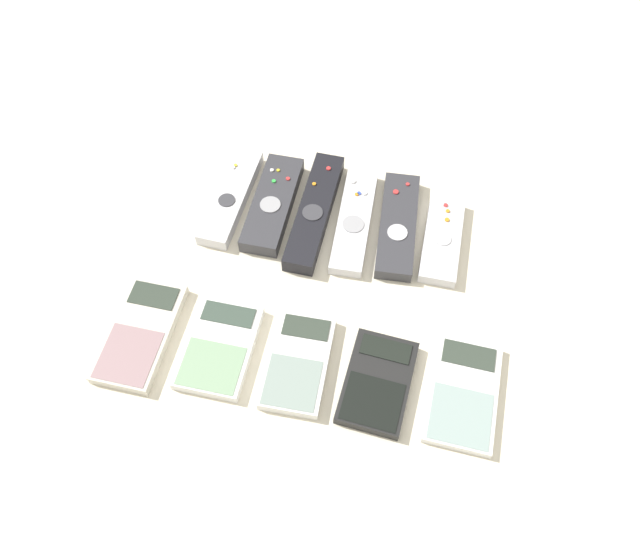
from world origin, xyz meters
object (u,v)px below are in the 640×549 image
object	(u,v)px
remote_2	(315,211)
remote_4	(398,225)
calculator_3	(378,382)
calculator_1	(219,347)
calculator_0	(140,333)
remote_1	(273,204)
remote_3	(354,220)
calculator_2	(299,362)
remote_5	(442,240)
remote_0	(231,197)
calculator_4	(463,393)

from	to	relation	value
remote_2	remote_4	world-z (taller)	remote_2
remote_2	calculator_3	bearing A→B (deg)	-59.85
calculator_1	remote_2	bearing A→B (deg)	72.75
calculator_0	calculator_1	world-z (taller)	same
remote_1	calculator_1	world-z (taller)	remote_1
remote_3	calculator_3	world-z (taller)	remote_3
calculator_0	calculator_2	world-z (taller)	same
remote_3	calculator_0	world-z (taller)	remote_3
calculator_0	remote_3	bearing A→B (deg)	45.44
remote_1	remote_5	xyz separation A→B (m)	(0.26, -0.01, -0.00)
remote_5	calculator_3	xyz separation A→B (m)	(-0.06, -0.24, -0.00)
remote_0	remote_4	bearing A→B (deg)	1.99
remote_1	calculator_1	distance (m)	0.25
remote_4	calculator_4	bearing A→B (deg)	-67.61
remote_5	calculator_0	size ratio (longest dim) A/B	0.94
calculator_3	calculator_0	bearing A→B (deg)	-176.73
remote_4	calculator_1	xyz separation A→B (m)	(-0.20, -0.25, -0.00)
calculator_1	calculator_3	world-z (taller)	same
calculator_0	remote_4	bearing A→B (deg)	39.15
remote_3	calculator_2	size ratio (longest dim) A/B	1.36
calculator_0	calculator_4	world-z (taller)	calculator_0
remote_3	remote_5	xyz separation A→B (m)	(0.13, -0.01, 0.00)
remote_1	calculator_2	world-z (taller)	remote_1
remote_3	calculator_0	size ratio (longest dim) A/B	1.20
remote_1	remote_3	xyz separation A→B (m)	(0.13, -0.00, -0.00)
remote_0	calculator_1	xyz separation A→B (m)	(0.06, -0.25, -0.00)
remote_4	calculator_0	xyz separation A→B (m)	(-0.31, -0.25, -0.00)
calculator_3	remote_3	bearing A→B (deg)	110.82
remote_0	remote_2	size ratio (longest dim) A/B	0.87
calculator_2	remote_0	bearing A→B (deg)	122.11
remote_5	calculator_2	world-z (taller)	remote_5
remote_5	calculator_1	bearing A→B (deg)	-138.86
remote_1	calculator_2	size ratio (longest dim) A/B	1.25
calculator_0	calculator_1	distance (m)	0.11
remote_4	remote_1	bearing A→B (deg)	176.36
remote_0	calculator_0	size ratio (longest dim) A/B	1.16
calculator_2	calculator_4	size ratio (longest dim) A/B	0.94
remote_2	calculator_4	distance (m)	0.34
calculator_3	calculator_4	world-z (taller)	calculator_3
remote_4	remote_3	bearing A→B (deg)	179.00
remote_1	remote_2	bearing A→B (deg)	-1.41
remote_5	calculator_1	world-z (taller)	remote_5
remote_0	calculator_2	xyz separation A→B (m)	(0.17, -0.25, -0.00)
remote_1	remote_2	xyz separation A→B (m)	(0.07, -0.00, 0.00)
calculator_1	calculator_4	bearing A→B (deg)	0.73
remote_1	calculator_2	xyz separation A→B (m)	(0.10, -0.25, -0.00)
calculator_3	calculator_4	distance (m)	0.11
remote_0	remote_3	size ratio (longest dim) A/B	0.96
remote_0	calculator_3	world-z (taller)	remote_0
remote_1	remote_4	xyz separation A→B (m)	(0.19, 0.00, -0.00)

